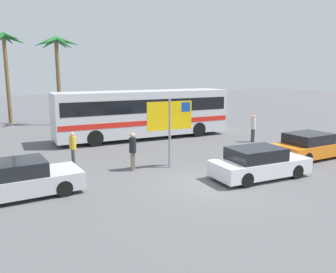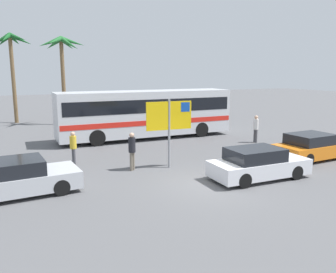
{
  "view_description": "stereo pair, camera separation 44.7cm",
  "coord_description": "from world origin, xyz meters",
  "px_view_note": "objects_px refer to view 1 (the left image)",
  "views": [
    {
      "loc": [
        -7.54,
        -11.12,
        4.45
      ],
      "look_at": [
        -0.15,
        3.84,
        1.3
      ],
      "focal_mm": 37.09,
      "sensor_mm": 36.0,
      "label": 1
    },
    {
      "loc": [
        -7.13,
        -11.32,
        4.45
      ],
      "look_at": [
        -0.15,
        3.84,
        1.3
      ],
      "focal_mm": 37.09,
      "sensor_mm": 36.0,
      "label": 2
    }
  ],
  "objects_px": {
    "ferry_sign": "(171,118)",
    "car_silver": "(19,179)",
    "pedestrian_by_bus": "(73,146)",
    "bus_front_coach": "(144,112)",
    "pedestrian_crossing_lot": "(253,126)",
    "pedestrian_near_sign": "(133,148)",
    "car_orange": "(310,146)",
    "car_white": "(259,163)"
  },
  "relations": [
    {
      "from": "bus_front_coach",
      "to": "pedestrian_crossing_lot",
      "type": "xyz_separation_m",
      "value": [
        5.75,
        -4.23,
        -0.77
      ]
    },
    {
      "from": "car_silver",
      "to": "pedestrian_near_sign",
      "type": "height_order",
      "value": "pedestrian_near_sign"
    },
    {
      "from": "bus_front_coach",
      "to": "car_white",
      "type": "height_order",
      "value": "bus_front_coach"
    },
    {
      "from": "car_orange",
      "to": "car_white",
      "type": "distance_m",
      "value": 4.93
    },
    {
      "from": "ferry_sign",
      "to": "pedestrian_near_sign",
      "type": "height_order",
      "value": "ferry_sign"
    },
    {
      "from": "car_silver",
      "to": "pedestrian_crossing_lot",
      "type": "bearing_deg",
      "value": 11.62
    },
    {
      "from": "car_orange",
      "to": "car_silver",
      "type": "bearing_deg",
      "value": 174.4
    },
    {
      "from": "car_silver",
      "to": "car_orange",
      "type": "bearing_deg",
      "value": -6.83
    },
    {
      "from": "pedestrian_crossing_lot",
      "to": "ferry_sign",
      "type": "bearing_deg",
      "value": 24.37
    },
    {
      "from": "bus_front_coach",
      "to": "pedestrian_near_sign",
      "type": "bearing_deg",
      "value": -116.0
    },
    {
      "from": "car_orange",
      "to": "pedestrian_near_sign",
      "type": "relative_size",
      "value": 2.41
    },
    {
      "from": "ferry_sign",
      "to": "car_silver",
      "type": "xyz_separation_m",
      "value": [
        -6.58,
        -1.01,
        -1.69
      ]
    },
    {
      "from": "ferry_sign",
      "to": "pedestrian_by_bus",
      "type": "height_order",
      "value": "ferry_sign"
    },
    {
      "from": "car_silver",
      "to": "pedestrian_near_sign",
      "type": "xyz_separation_m",
      "value": [
        4.81,
        1.28,
        0.4
      ]
    },
    {
      "from": "car_orange",
      "to": "pedestrian_crossing_lot",
      "type": "xyz_separation_m",
      "value": [
        0.08,
        4.6,
        0.38
      ]
    },
    {
      "from": "ferry_sign",
      "to": "car_silver",
      "type": "bearing_deg",
      "value": -168.33
    },
    {
      "from": "bus_front_coach",
      "to": "car_white",
      "type": "relative_size",
      "value": 2.74
    },
    {
      "from": "car_silver",
      "to": "pedestrian_crossing_lot",
      "type": "relative_size",
      "value": 2.49
    },
    {
      "from": "pedestrian_near_sign",
      "to": "pedestrian_by_bus",
      "type": "bearing_deg",
      "value": 4.18
    },
    {
      "from": "car_silver",
      "to": "pedestrian_near_sign",
      "type": "distance_m",
      "value": 5.0
    },
    {
      "from": "bus_front_coach",
      "to": "car_silver",
      "type": "distance_m",
      "value": 11.69
    },
    {
      "from": "pedestrian_near_sign",
      "to": "pedestrian_by_bus",
      "type": "xyz_separation_m",
      "value": [
        -2.23,
        2.18,
        -0.1
      ]
    },
    {
      "from": "ferry_sign",
      "to": "car_orange",
      "type": "bearing_deg",
      "value": -9.35
    },
    {
      "from": "car_silver",
      "to": "pedestrian_near_sign",
      "type": "relative_size",
      "value": 2.46
    },
    {
      "from": "pedestrian_by_bus",
      "to": "pedestrian_crossing_lot",
      "type": "distance_m",
      "value": 11.39
    },
    {
      "from": "pedestrian_near_sign",
      "to": "pedestrian_by_bus",
      "type": "distance_m",
      "value": 3.12
    },
    {
      "from": "ferry_sign",
      "to": "pedestrian_by_bus",
      "type": "relative_size",
      "value": 2.0
    },
    {
      "from": "ferry_sign",
      "to": "pedestrian_crossing_lot",
      "type": "bearing_deg",
      "value": 25.13
    },
    {
      "from": "bus_front_coach",
      "to": "pedestrian_near_sign",
      "type": "relative_size",
      "value": 6.67
    },
    {
      "from": "ferry_sign",
      "to": "car_white",
      "type": "distance_m",
      "value": 4.4
    },
    {
      "from": "car_white",
      "to": "pedestrian_near_sign",
      "type": "bearing_deg",
      "value": 142.98
    },
    {
      "from": "bus_front_coach",
      "to": "ferry_sign",
      "type": "bearing_deg",
      "value": -102.66
    },
    {
      "from": "bus_front_coach",
      "to": "pedestrian_near_sign",
      "type": "distance_m",
      "value": 7.78
    },
    {
      "from": "bus_front_coach",
      "to": "car_silver",
      "type": "height_order",
      "value": "bus_front_coach"
    },
    {
      "from": "car_white",
      "to": "car_orange",
      "type": "bearing_deg",
      "value": 18.57
    },
    {
      "from": "car_silver",
      "to": "pedestrian_by_bus",
      "type": "distance_m",
      "value": 4.33
    },
    {
      "from": "car_orange",
      "to": "ferry_sign",
      "type": "bearing_deg",
      "value": 164.5
    },
    {
      "from": "ferry_sign",
      "to": "pedestrian_near_sign",
      "type": "relative_size",
      "value": 1.83
    },
    {
      "from": "car_orange",
      "to": "car_white",
      "type": "xyz_separation_m",
      "value": [
        -4.69,
        -1.51,
        -0.0
      ]
    },
    {
      "from": "car_white",
      "to": "pedestrian_near_sign",
      "type": "distance_m",
      "value": 5.54
    },
    {
      "from": "pedestrian_by_bus",
      "to": "bus_front_coach",
      "type": "bearing_deg",
      "value": -144.46
    },
    {
      "from": "car_silver",
      "to": "car_orange",
      "type": "distance_m",
      "value": 13.9
    }
  ]
}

